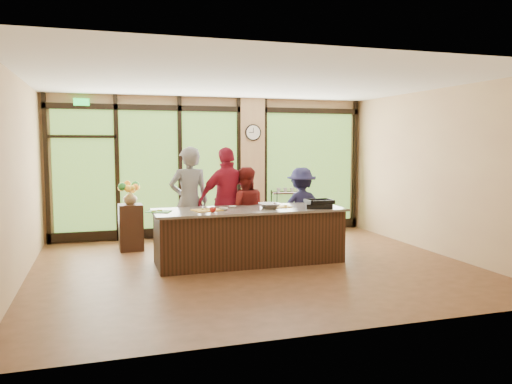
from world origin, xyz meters
TOP-DOWN VIEW (x-y plane):
  - floor at (0.00, 0.00)m, footprint 7.00×7.00m
  - ceiling at (0.00, 0.00)m, footprint 7.00×7.00m
  - back_wall at (0.00, 3.00)m, footprint 7.00×0.00m
  - left_wall at (-3.50, 0.00)m, footprint 0.00×6.00m
  - right_wall at (3.50, 0.00)m, footprint 0.00×6.00m
  - window_wall at (0.16, 2.95)m, footprint 6.90×0.12m
  - island_base at (0.00, 0.30)m, footprint 3.10×1.00m
  - countertop at (0.00, 0.30)m, footprint 3.20×1.10m
  - wall_clock at (0.85, 2.87)m, footprint 0.36×0.04m
  - cook_left at (-0.88, 1.09)m, footprint 0.73×0.49m
  - cook_midleft at (0.12, 0.99)m, footprint 0.87×0.74m
  - cook_midright at (-0.18, 1.07)m, footprint 1.22×0.70m
  - cook_right at (1.29, 1.14)m, footprint 1.06×0.68m
  - roasting_pan at (1.16, 0.03)m, footprint 0.53×0.48m
  - mixing_bowl at (0.34, 0.26)m, footprint 0.39×0.39m
  - cutting_board_left at (-1.50, 0.36)m, footprint 0.45×0.40m
  - cutting_board_center at (-0.72, 0.29)m, footprint 0.51×0.43m
  - cutting_board_right at (0.58, 0.35)m, footprint 0.39×0.32m
  - prep_bowl_near at (-0.46, 0.24)m, footprint 0.18×0.18m
  - prep_bowl_mid at (0.35, 0.31)m, footprint 0.18×0.18m
  - prep_bowl_far at (-0.24, 0.50)m, footprint 0.13×0.13m
  - red_ramekin at (-0.68, 0.06)m, footprint 0.13×0.13m
  - flower_stand at (-1.86, 1.90)m, footprint 0.45×0.45m
  - flower_vase at (-1.86, 1.90)m, footprint 0.34×0.34m
  - bar_cart at (1.65, 2.75)m, footprint 0.81×0.55m

SIDE VIEW (x-z plane):
  - floor at x=0.00m, z-range 0.00..0.00m
  - flower_stand at x=-1.86m, z-range 0.00..0.87m
  - island_base at x=0.00m, z-range 0.00..0.88m
  - bar_cart at x=1.65m, z-range 0.10..1.13m
  - cook_right at x=1.29m, z-range 0.00..1.56m
  - cook_midleft at x=0.12m, z-range 0.00..1.59m
  - countertop at x=0.00m, z-range 0.88..0.92m
  - cutting_board_right at x=0.58m, z-range 0.92..0.93m
  - cutting_board_left at x=-1.50m, z-range 0.92..0.93m
  - cutting_board_center at x=-0.72m, z-range 0.92..0.93m
  - prep_bowl_far at x=-0.24m, z-range 0.92..0.95m
  - prep_bowl_near at x=-0.46m, z-range 0.92..0.96m
  - prep_bowl_mid at x=0.35m, z-range 0.92..0.96m
  - roasting_pan at x=1.16m, z-range 0.92..1.00m
  - red_ramekin at x=-0.68m, z-range 0.92..1.00m
  - mixing_bowl at x=0.34m, z-range 0.92..1.01m
  - cook_midright at x=-0.18m, z-range 0.00..1.95m
  - cook_left at x=-0.88m, z-range 0.00..1.96m
  - flower_vase at x=-1.86m, z-range 0.87..1.14m
  - window_wall at x=0.16m, z-range -0.11..2.89m
  - back_wall at x=0.00m, z-range -2.00..5.00m
  - left_wall at x=-3.50m, z-range -1.50..4.50m
  - right_wall at x=3.50m, z-range -1.50..4.50m
  - wall_clock at x=0.85m, z-range 2.07..2.43m
  - ceiling at x=0.00m, z-range 3.00..3.00m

